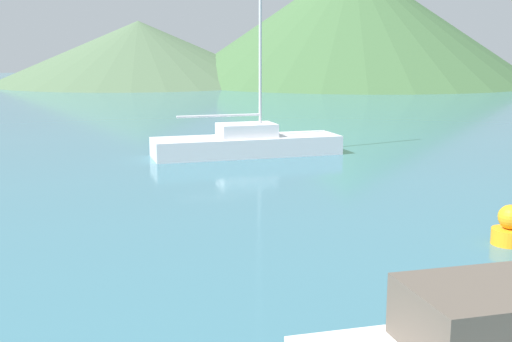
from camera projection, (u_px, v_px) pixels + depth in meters
The scene contains 4 objects.
sailboat_inner at pixel (247, 143), 26.44m from camera, with size 7.79×2.30×10.22m.
buoy_marker at pixel (510, 228), 14.45m from camera, with size 0.80×0.80×0.92m.
hill_east at pixel (139, 52), 79.79m from camera, with size 35.90×35.90×7.63m.
hill_far_east at pixel (352, 22), 81.27m from camera, with size 45.62×45.62×15.17m.
Camera 1 is at (-4.86, -1.63, 4.38)m, focal length 45.00 mm.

